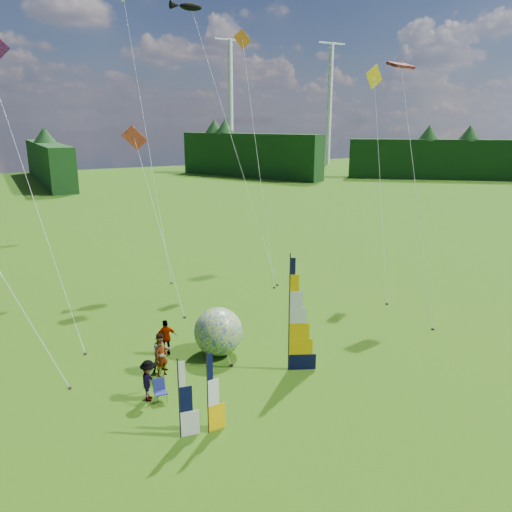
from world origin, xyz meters
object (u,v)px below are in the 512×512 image
spectator_a (162,357)px  feather_banner_main (289,316)px  bol_inflatable (218,332)px  spectator_b (162,352)px  spectator_c (148,380)px  camp_chair (161,391)px  side_banner_far (179,400)px  kite_whale (232,130)px  side_banner_left (208,394)px  spectator_d (166,337)px

spectator_a → feather_banner_main: bearing=-39.8°
bol_inflatable → spectator_a: (-3.13, -0.73, -0.31)m
spectator_b → spectator_c: bearing=-124.7°
spectator_b → camp_chair: (-0.86, -2.42, -0.48)m
side_banner_far → camp_chair: size_ratio=3.25×
side_banner_far → spectator_b: size_ratio=1.61×
feather_banner_main → spectator_c: bearing=-160.4°
kite_whale → spectator_a: bearing=-126.4°
bol_inflatable → camp_chair: bol_inflatable is taller
spectator_b → feather_banner_main: bearing=-31.1°
spectator_b → camp_chair: bearing=-113.4°
feather_banner_main → spectator_b: 6.06m
feather_banner_main → spectator_c: (-6.39, 0.59, -1.82)m
side_banner_left → spectator_c: (-1.25, 3.27, -0.71)m
side_banner_far → camp_chair: bearing=95.5°
bol_inflatable → spectator_c: size_ratio=1.36×
camp_chair → spectator_c: bearing=140.0°
side_banner_far → spectator_d: 6.94m
bol_inflatable → side_banner_left: bearing=-117.7°
spectator_b → spectator_a: bearing=-112.9°
bol_inflatable → spectator_c: bearing=-150.0°
bol_inflatable → spectator_b: bol_inflatable is taller
spectator_c → side_banner_left: bearing=-133.9°
feather_banner_main → side_banner_left: size_ratio=1.70×
spectator_b → spectator_c: spectator_b is taller
side_banner_far → spectator_a: size_ratio=1.72×
spectator_c → camp_chair: bearing=-107.3°
feather_banner_main → spectator_d: size_ratio=2.99×
spectator_c → spectator_b: bearing=-5.8°
side_banner_left → spectator_c: bearing=107.3°
spectator_b → kite_whale: size_ratio=0.09×
spectator_b → spectator_d: spectator_b is taller
bol_inflatable → spectator_d: size_ratio=1.32×
spectator_c → camp_chair: size_ratio=1.87×
spectator_c → kite_whale: bearing=-10.9°
feather_banner_main → spectator_b: size_ratio=2.86×
bol_inflatable → spectator_a: size_ratio=1.35×
side_banner_far → spectator_b: 5.26m
bol_inflatable → spectator_a: bol_inflatable is taller
side_banner_left → bol_inflatable: size_ratio=1.33×
spectator_b → spectator_d: size_ratio=1.05×
feather_banner_main → bol_inflatable: bearing=150.0°
spectator_a → spectator_c: (-1.12, -1.72, -0.01)m
side_banner_far → spectator_a: (0.88, 4.78, -0.64)m
side_banner_far → spectator_b: side_banner_far is taller
spectator_c → kite_whale: (11.61, 15.92, 9.65)m
feather_banner_main → bol_inflatable: (-2.14, 3.05, -1.51)m
spectator_b → kite_whale: kite_whale is taller
kite_whale → spectator_d: bearing=-128.1°
side_banner_left → side_banner_far: (-1.01, 0.22, -0.07)m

